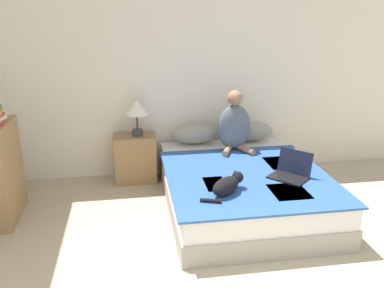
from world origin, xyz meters
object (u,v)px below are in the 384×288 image
object	(u,v)px
bed	(241,187)
pillow_far	(250,131)
cat_tabby	(227,185)
bookshelf	(2,172)
pillow_near	(195,134)
person_sitting	(234,125)
laptop_open	(290,172)
nightstand	(135,158)
table_lamp	(137,109)

from	to	relation	value
bed	pillow_far	world-z (taller)	pillow_far
cat_tabby	bookshelf	xyz separation A→B (m)	(-2.16, 0.72, -0.03)
pillow_near	pillow_far	bearing A→B (deg)	0.00
person_sitting	bookshelf	bearing A→B (deg)	-169.23
bed	pillow_far	size ratio (longest dim) A/B	3.63
cat_tabby	laptop_open	world-z (taller)	laptop_open
cat_tabby	person_sitting	bearing A→B (deg)	32.06
pillow_near	pillow_far	size ratio (longest dim) A/B	1.00
cat_tabby	nightstand	distance (m)	1.71
pillow_far	table_lamp	world-z (taller)	table_lamp
pillow_far	bed	bearing A→B (deg)	-111.53
pillow_far	person_sitting	size ratio (longest dim) A/B	0.82
bed	cat_tabby	bearing A→B (deg)	-117.84
bookshelf	person_sitting	bearing A→B (deg)	10.77
person_sitting	bookshelf	size ratio (longest dim) A/B	0.71
pillow_far	laptop_open	bearing A→B (deg)	-87.79
laptop_open	bookshelf	bearing A→B (deg)	-141.28
person_sitting	nightstand	distance (m)	1.30
person_sitting	laptop_open	size ratio (longest dim) A/B	1.54
bed	pillow_near	world-z (taller)	pillow_near
cat_tabby	laptop_open	xyz separation A→B (m)	(0.72, 0.27, -0.03)
bed	laptop_open	xyz separation A→B (m)	(0.41, -0.32, 0.28)
bed	table_lamp	xyz separation A→B (m)	(-1.08, 0.90, 0.71)
laptop_open	nightstand	world-z (taller)	laptop_open
bookshelf	bed	bearing A→B (deg)	-3.09
bookshelf	nightstand	bearing A→B (deg)	29.55
pillow_near	table_lamp	xyz separation A→B (m)	(-0.72, -0.02, 0.35)
cat_tabby	nightstand	bearing A→B (deg)	77.98
person_sitting	pillow_near	bearing A→B (deg)	144.76
pillow_near	cat_tabby	xyz separation A→B (m)	(0.05, -1.50, -0.04)
pillow_near	cat_tabby	distance (m)	1.50
person_sitting	table_lamp	xyz separation A→B (m)	(-1.14, 0.28, 0.18)
laptop_open	cat_tabby	bearing A→B (deg)	-112.01
laptop_open	nightstand	size ratio (longest dim) A/B	0.79
nightstand	table_lamp	distance (m)	0.63
bed	nightstand	distance (m)	1.44
cat_tabby	table_lamp	xyz separation A→B (m)	(-0.77, 1.48, 0.39)
person_sitting	cat_tabby	xyz separation A→B (m)	(-0.37, -1.20, -0.22)
pillow_near	laptop_open	distance (m)	1.46
pillow_near	bookshelf	bearing A→B (deg)	-159.65
pillow_far	table_lamp	size ratio (longest dim) A/B	1.29
nightstand	table_lamp	world-z (taller)	table_lamp
bookshelf	pillow_near	bearing A→B (deg)	20.35
bed	bookshelf	xyz separation A→B (m)	(-2.47, 0.13, 0.28)
cat_tabby	laptop_open	bearing A→B (deg)	-20.41
pillow_far	person_sitting	bearing A→B (deg)	-134.76
bed	person_sitting	size ratio (longest dim) A/B	2.97
cat_tabby	laptop_open	distance (m)	0.77
person_sitting	table_lamp	distance (m)	1.19
pillow_far	cat_tabby	distance (m)	1.65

